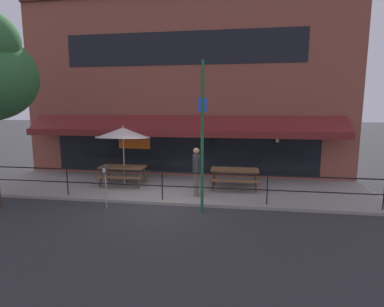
{
  "coord_description": "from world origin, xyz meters",
  "views": [
    {
      "loc": [
        2.47,
        -9.23,
        3.19
      ],
      "look_at": [
        0.82,
        1.6,
        1.5
      ],
      "focal_mm": 28.0,
      "sensor_mm": 36.0,
      "label": 1
    }
  ],
  "objects": [
    {
      "name": "restaurant_building",
      "position": [
        0.0,
        4.23,
        4.04
      ],
      "size": [
        15.0,
        1.6,
        8.15
      ],
      "color": "brown",
      "rests_on": "ground"
    },
    {
      "name": "patio_deck",
      "position": [
        0.0,
        2.0,
        0.05
      ],
      "size": [
        15.0,
        4.0,
        0.1
      ],
      "primitive_type": "cube",
      "color": "gray",
      "rests_on": "ground"
    },
    {
      "name": "ground_plane",
      "position": [
        0.0,
        0.0,
        0.0
      ],
      "size": [
        120.0,
        120.0,
        0.0
      ],
      "primitive_type": "plane",
      "color": "#2D2D30"
    },
    {
      "name": "patio_railing",
      "position": [
        0.0,
        0.3,
        0.8
      ],
      "size": [
        13.84,
        0.04,
        0.97
      ],
      "color": "black",
      "rests_on": "patio_deck"
    },
    {
      "name": "street_sign_pole",
      "position": [
        1.44,
        -0.45,
        2.33
      ],
      "size": [
        0.28,
        0.09,
        4.54
      ],
      "color": "#1E6033",
      "rests_on": "ground"
    },
    {
      "name": "parking_meter_near",
      "position": [
        -1.6,
        -0.58,
        1.15
      ],
      "size": [
        0.15,
        0.16,
        1.42
      ],
      "color": "gray",
      "rests_on": "ground"
    },
    {
      "name": "pedestrian_walking",
      "position": [
        1.08,
        0.91,
        1.06
      ],
      "size": [
        0.31,
        0.61,
        1.71
      ],
      "color": "#665B4C",
      "rests_on": "patio_deck"
    },
    {
      "name": "patio_umbrella_left",
      "position": [
        -2.04,
        2.1,
        2.18
      ],
      "size": [
        2.14,
        2.14,
        2.38
      ],
      "color": "#B7B2A8",
      "rests_on": "patio_deck"
    },
    {
      "name": "picnic_table_left",
      "position": [
        -2.04,
        1.96,
        0.71
      ],
      "size": [
        1.8,
        1.42,
        0.76
      ],
      "color": "brown",
      "rests_on": "patio_deck"
    },
    {
      "name": "picnic_table_centre",
      "position": [
        2.39,
        2.07,
        0.71
      ],
      "size": [
        1.8,
        1.42,
        0.76
      ],
      "color": "brown",
      "rests_on": "patio_deck"
    }
  ]
}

